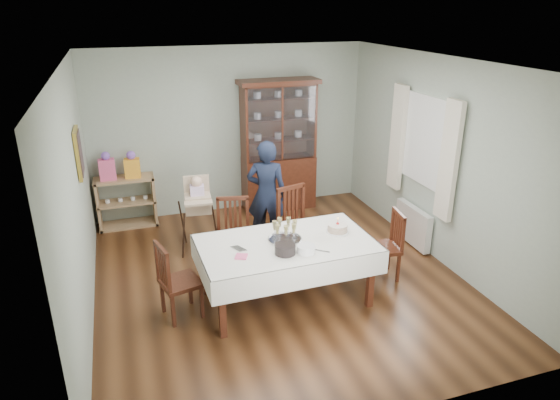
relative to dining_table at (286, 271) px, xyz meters
name	(u,v)px	position (x,y,z in m)	size (l,w,h in m)	color
floor	(278,277)	(0.07, 0.52, -0.38)	(5.00, 5.00, 0.00)	#593319
room_shell	(265,139)	(0.07, 1.05, 1.32)	(5.00, 5.00, 5.00)	#9EAA99
dining_table	(286,271)	(0.00, 0.00, 0.00)	(2.02, 1.19, 0.76)	#4D2113
china_cabinet	(279,144)	(0.82, 2.78, 0.74)	(1.30, 0.48, 2.18)	#4D2113
sideboard	(127,202)	(-1.68, 2.80, 0.02)	(0.90, 0.38, 0.80)	tan
picture_frame	(78,153)	(-2.15, 1.32, 1.27)	(0.04, 0.48, 0.58)	gold
window	(426,141)	(2.29, 0.82, 1.17)	(0.04, 1.02, 1.22)	white
curtain_left	(449,161)	(2.23, 0.20, 1.07)	(0.07, 0.30, 1.55)	silver
curtain_right	(398,138)	(2.23, 1.44, 1.07)	(0.07, 0.30, 1.55)	silver
radiator	(413,225)	(2.23, 0.82, -0.08)	(0.10, 0.80, 0.55)	white
chair_far_left	(234,251)	(-0.42, 0.86, -0.09)	(0.52, 0.52, 0.98)	#4D2113
chair_far_right	(298,240)	(0.47, 0.87, -0.08)	(0.57, 0.57, 1.03)	#4D2113
chair_end_left	(180,294)	(-1.23, 0.07, -0.11)	(0.50, 0.50, 0.91)	#4D2113
chair_end_right	(383,258)	(1.36, 0.13, -0.12)	(0.45, 0.45, 0.89)	#4D2113
woman	(267,194)	(0.22, 1.49, 0.40)	(0.57, 0.37, 1.56)	black
high_chair	(199,220)	(-0.73, 1.68, 0.04)	(0.53, 0.53, 1.09)	black
champagne_tray	(285,235)	(0.01, 0.06, 0.45)	(0.39, 0.39, 0.24)	silver
birthday_cake	(337,228)	(0.67, 0.07, 0.43)	(0.27, 0.27, 0.19)	white
plate_stack_dark	(285,249)	(-0.10, -0.25, 0.43)	(0.23, 0.23, 0.11)	black
plate_stack_white	(306,249)	(0.12, -0.30, 0.42)	(0.20, 0.20, 0.09)	white
napkin_stack	(241,256)	(-0.57, -0.18, 0.38)	(0.12, 0.12, 0.02)	#EB5687
cutlery	(235,249)	(-0.59, 0.01, 0.38)	(0.12, 0.17, 0.01)	silver
cake_knife	(319,250)	(0.28, -0.30, 0.38)	(0.25, 0.02, 0.01)	silver
gift_bag_pink	(107,167)	(-1.90, 2.78, 0.61)	(0.24, 0.16, 0.44)	#EB5687
gift_bag_orange	(132,166)	(-1.54, 2.78, 0.60)	(0.24, 0.18, 0.42)	#FFA728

